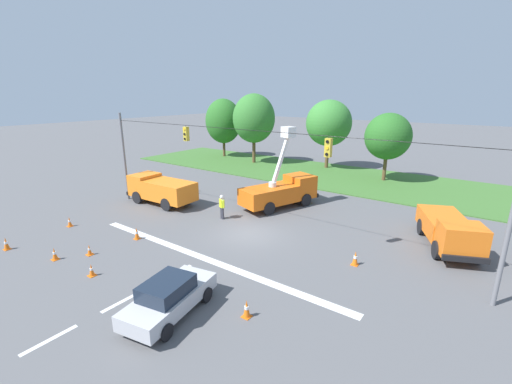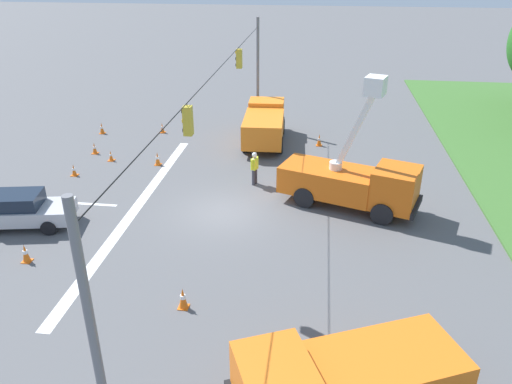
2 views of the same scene
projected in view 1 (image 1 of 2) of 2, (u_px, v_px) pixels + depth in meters
name	position (u px, v px, depth m)	size (l,w,h in m)	color
ground_plane	(250.00, 234.00, 21.93)	(200.00, 200.00, 0.00)	#565659
grass_verge	(353.00, 179.00, 35.90)	(56.00, 12.00, 0.10)	#3D6B2D
lane_markings	(184.00, 269.00, 17.56)	(17.60, 15.25, 0.01)	silver
signal_gantry	(249.00, 169.00, 20.78)	(26.20, 0.33, 7.20)	slate
tree_far_west	(223.00, 121.00, 47.38)	(5.15, 4.69, 8.02)	brown
tree_west	(254.00, 119.00, 42.69)	(5.30, 5.25, 8.69)	brown
tree_centre	(329.00, 123.00, 39.73)	(5.26, 5.32, 8.02)	brown
tree_east	(388.00, 136.00, 33.94)	(4.49, 4.80, 6.87)	brown
utility_truck_bucket_lift	(281.00, 190.00, 26.93)	(4.21, 6.83, 6.25)	orange
utility_truck_support_near	(449.00, 230.00, 19.65)	(4.46, 6.42, 2.13)	orange
utility_truck_support_far	(161.00, 189.00, 27.72)	(6.08, 2.64, 2.22)	orange
sedan_silver	(169.00, 297.00, 13.79)	(2.53, 4.55, 1.56)	#B7B7BC
road_worker	(222.00, 205.00, 24.33)	(0.61, 0.37, 1.77)	#383842
traffic_cone_foreground_left	(247.00, 309.00, 13.69)	(0.36, 0.36, 0.76)	orange
traffic_cone_foreground_right	(355.00, 258.00, 17.87)	(0.36, 0.36, 0.79)	orange
traffic_cone_mid_left	(6.00, 244.00, 19.65)	(0.36, 0.36, 0.75)	orange
traffic_cone_mid_right	(194.00, 190.00, 30.54)	(0.36, 0.36, 0.75)	orange
traffic_cone_near_bucket	(89.00, 250.00, 19.02)	(0.36, 0.36, 0.62)	orange
traffic_cone_lane_edge_b	(91.00, 270.00, 16.82)	(0.36, 0.36, 0.64)	orange
traffic_cone_far_left	(55.00, 254.00, 18.46)	(0.36, 0.36, 0.68)	orange
traffic_cone_far_right	(137.00, 233.00, 21.08)	(0.36, 0.36, 0.76)	orange
traffic_cone_centre_line	(70.00, 222.00, 23.10)	(0.36, 0.36, 0.67)	orange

